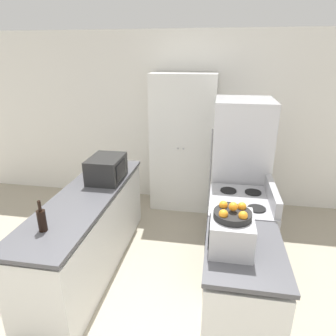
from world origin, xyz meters
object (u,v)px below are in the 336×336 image
object	(u,v)px
pantry_cabinet	(183,144)
stove	(238,237)
microwave	(107,169)
refrigerator	(239,172)
fruit_bowl	(233,213)
wine_bottle	(42,220)
toaster_oven	(231,233)

from	to	relation	value
pantry_cabinet	stove	size ratio (longest dim) A/B	1.92
microwave	pantry_cabinet	bearing A→B (deg)	59.44
stove	refrigerator	distance (m)	0.89
fruit_bowl	stove	bearing A→B (deg)	80.75
wine_bottle	toaster_oven	world-z (taller)	wine_bottle
refrigerator	wine_bottle	world-z (taller)	refrigerator
toaster_oven	fruit_bowl	size ratio (longest dim) A/B	1.36
microwave	wine_bottle	world-z (taller)	microwave
fruit_bowl	refrigerator	bearing A→B (deg)	84.84
refrigerator	wine_bottle	size ratio (longest dim) A/B	6.51
wine_bottle	fruit_bowl	size ratio (longest dim) A/B	0.99
toaster_oven	fruit_bowl	bearing A→B (deg)	88.14
refrigerator	fruit_bowl	world-z (taller)	refrigerator
microwave	fruit_bowl	size ratio (longest dim) A/B	1.72
pantry_cabinet	wine_bottle	distance (m)	2.50
pantry_cabinet	microwave	xyz separation A→B (m)	(-0.73, -1.23, 0.02)
pantry_cabinet	microwave	distance (m)	1.43
fruit_bowl	microwave	bearing A→B (deg)	141.78
refrigerator	microwave	xyz separation A→B (m)	(-1.52, -0.53, 0.14)
microwave	refrigerator	bearing A→B (deg)	19.03
stove	microwave	bearing A→B (deg)	170.49
toaster_oven	pantry_cabinet	bearing A→B (deg)	105.64
refrigerator	wine_bottle	xyz separation A→B (m)	(-1.66, -1.64, 0.10)
wine_bottle	fruit_bowl	world-z (taller)	fruit_bowl
microwave	toaster_oven	size ratio (longest dim) A/B	1.26
pantry_cabinet	toaster_oven	xyz separation A→B (m)	(0.65, -2.32, 0.01)
stove	fruit_bowl	bearing A→B (deg)	-99.25
wine_bottle	fruit_bowl	bearing A→B (deg)	1.00
toaster_oven	fruit_bowl	world-z (taller)	fruit_bowl
stove	fruit_bowl	xyz separation A→B (m)	(-0.14, -0.83, 0.73)
pantry_cabinet	wine_bottle	size ratio (longest dim) A/B	7.39
microwave	wine_bottle	distance (m)	1.12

